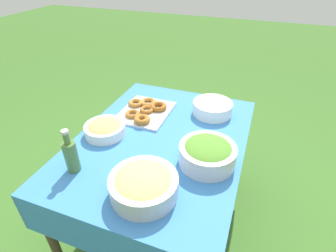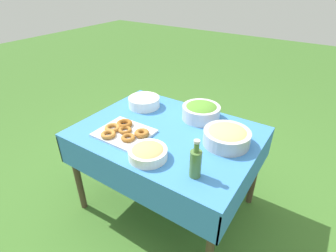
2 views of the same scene
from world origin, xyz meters
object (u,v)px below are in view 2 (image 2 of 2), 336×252
plate_stack (144,102)px  olive_oil_bottle (196,162)px  bread_bowl (148,152)px  donut_platter (124,132)px  pasta_bowl (227,136)px  salad_bowl (201,111)px

plate_stack → olive_oil_bottle: bearing=145.7°
plate_stack → bread_bowl: (-0.46, 0.55, -0.00)m
donut_platter → plate_stack: size_ratio=1.49×
donut_platter → pasta_bowl: bearing=-156.0°
pasta_bowl → salad_bowl: bearing=-35.5°
plate_stack → bread_bowl: size_ratio=1.08×
donut_platter → bread_bowl: bearing=158.2°
plate_stack → olive_oil_bottle: olive_oil_bottle is taller
pasta_bowl → bread_bowl: (0.34, 0.41, -0.02)m
donut_platter → olive_oil_bottle: bearing=170.3°
donut_platter → bread_bowl: (-0.31, 0.12, 0.02)m
salad_bowl → pasta_bowl: (-0.30, 0.22, -0.01)m
pasta_bowl → plate_stack: pasta_bowl is taller
salad_bowl → bread_bowl: bearing=86.5°
plate_stack → salad_bowl: bearing=-170.7°
olive_oil_bottle → bread_bowl: (0.32, 0.02, -0.05)m
olive_oil_bottle → bread_bowl: olive_oil_bottle is taller
olive_oil_bottle → salad_bowl: bearing=-65.3°
salad_bowl → olive_oil_bottle: olive_oil_bottle is taller
salad_bowl → donut_platter: size_ratio=0.75×
pasta_bowl → olive_oil_bottle: (0.02, 0.39, 0.03)m
olive_oil_bottle → pasta_bowl: bearing=-93.0°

